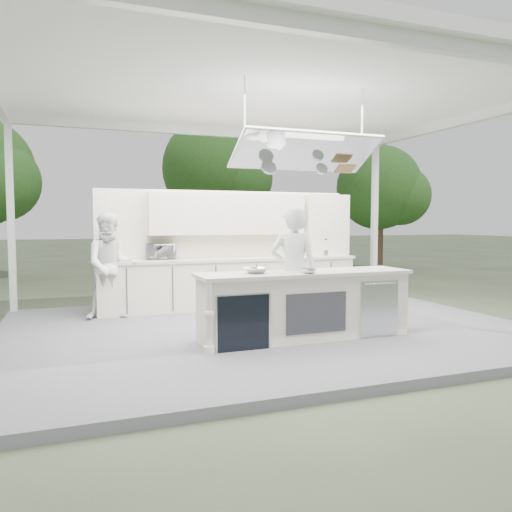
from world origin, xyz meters
name	(u,v)px	position (x,y,z in m)	size (l,w,h in m)	color
ground	(268,334)	(0.00, 0.00, 0.00)	(90.00, 90.00, 0.00)	#4A593D
stage_deck	(268,330)	(0.00, 0.00, 0.06)	(8.00, 6.00, 0.12)	slate
tent	(269,95)	(0.00, -0.01, 3.71)	(8.20, 6.20, 3.86)	white
demo_island	(304,305)	(0.18, -0.91, 0.60)	(3.10, 0.79, 0.95)	white
back_counter	(231,282)	(0.00, 1.90, 0.60)	(5.08, 0.72, 0.95)	white
back_wall_unit	(249,231)	(0.44, 2.11, 1.57)	(5.05, 0.48, 2.25)	white
tree_cluster	(155,176)	(-0.16, 9.77, 3.29)	(19.55, 9.40, 5.85)	#4F3827
head_chef	(294,272)	(0.12, -0.70, 1.05)	(0.68, 0.45, 1.86)	silver
sous_chef	(111,266)	(-2.25, 1.55, 1.02)	(0.88, 0.68, 1.81)	white
toaster_oven	(160,251)	(-1.33, 2.08, 1.22)	(0.53, 0.36, 0.29)	#B3B5BA
bowl_large	(256,270)	(-0.53, -0.87, 1.11)	(0.32, 0.32, 0.08)	silver
bowl_small	(309,271)	(0.14, -1.15, 1.10)	(0.21, 0.21, 0.07)	#B7BABE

